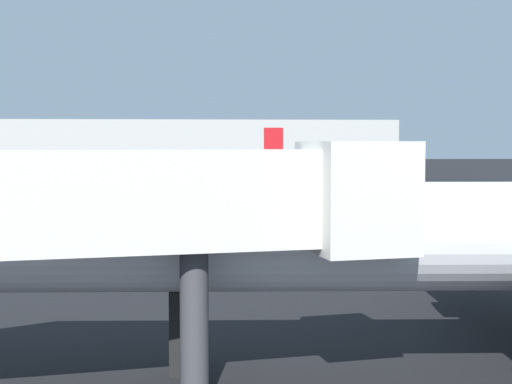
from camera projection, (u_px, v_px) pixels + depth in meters
airplane_distant at (198, 171)px, 89.22m from camera, size 26.65×19.17×8.32m
terminal_building at (142, 150)px, 136.35m from camera, size 88.67×25.25×10.42m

